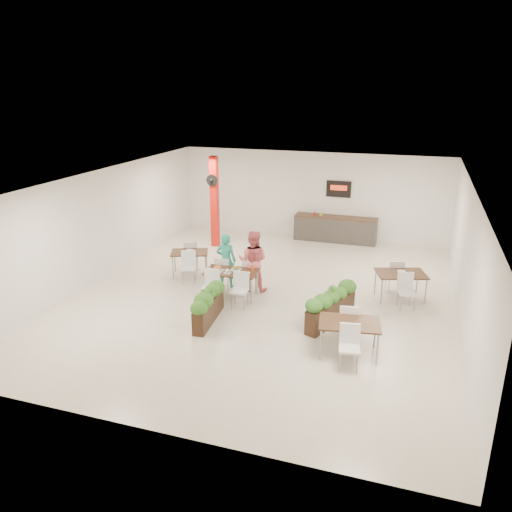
{
  "coord_description": "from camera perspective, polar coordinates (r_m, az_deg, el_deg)",
  "views": [
    {
      "loc": [
        3.74,
        -12.06,
        5.48
      ],
      "look_at": [
        -0.25,
        0.08,
        1.1
      ],
      "focal_mm": 35.0,
      "sensor_mm": 36.0,
      "label": 1
    }
  ],
  "objects": [
    {
      "name": "diner_woman",
      "position": [
        13.85,
        -0.36,
        -0.55
      ],
      "size": [
        0.89,
        0.72,
        1.73
      ],
      "primitive_type": "imported",
      "rotation": [
        0.0,
        0.0,
        3.22
      ],
      "color": "#E7666F",
      "rests_on": "ground"
    },
    {
      "name": "ground",
      "position": [
        13.77,
        0.88,
        -4.54
      ],
      "size": [
        12.0,
        12.0,
        0.0
      ],
      "primitive_type": "plane",
      "color": "beige",
      "rests_on": "ground"
    },
    {
      "name": "side_table_a",
      "position": [
        15.14,
        -7.59,
        0.03
      ],
      "size": [
        1.29,
        1.66,
        0.92
      ],
      "rotation": [
        0.0,
        0.0,
        0.37
      ],
      "color": "black",
      "rests_on": "ground"
    },
    {
      "name": "planter_left",
      "position": [
        12.19,
        -5.47,
        -5.31
      ],
      "size": [
        0.54,
        1.79,
        0.93
      ],
      "rotation": [
        0.0,
        0.0,
        1.67
      ],
      "color": "black",
      "rests_on": "ground"
    },
    {
      "name": "side_table_c",
      "position": [
        10.84,
        10.62,
        -8.0
      ],
      "size": [
        1.39,
        1.67,
        0.92
      ],
      "rotation": [
        0.0,
        0.0,
        0.16
      ],
      "color": "black",
      "rests_on": "ground"
    },
    {
      "name": "room_shell",
      "position": [
        13.1,
        0.92,
        3.54
      ],
      "size": [
        10.1,
        12.1,
        3.22
      ],
      "color": "white",
      "rests_on": "ground"
    },
    {
      "name": "planter_right",
      "position": [
        12.15,
        8.57,
        -5.53
      ],
      "size": [
        0.95,
        1.79,
        0.99
      ],
      "rotation": [
        0.0,
        0.0,
        1.19
      ],
      "color": "black",
      "rests_on": "ground"
    },
    {
      "name": "service_counter",
      "position": [
        18.61,
        9.05,
        3.13
      ],
      "size": [
        3.0,
        0.64,
        2.2
      ],
      "color": "#312E2C",
      "rests_on": "ground"
    },
    {
      "name": "side_table_b",
      "position": [
        13.87,
        16.21,
        -2.31
      ],
      "size": [
        1.48,
        1.67,
        0.92
      ],
      "rotation": [
        0.0,
        0.0,
        0.31
      ],
      "color": "black",
      "rests_on": "ground"
    },
    {
      "name": "red_column",
      "position": [
        17.65,
        -4.77,
        6.3
      ],
      "size": [
        0.4,
        0.41,
        3.2
      ],
      "color": "red",
      "rests_on": "ground"
    },
    {
      "name": "main_table",
      "position": [
        13.48,
        -2.9,
        -2.17
      ],
      "size": [
        1.46,
        1.71,
        0.92
      ],
      "rotation": [
        0.0,
        0.0,
        0.08
      ],
      "color": "black",
      "rests_on": "ground"
    },
    {
      "name": "diner_man",
      "position": [
        14.13,
        -3.44,
        -0.51
      ],
      "size": [
        0.6,
        0.42,
        1.58
      ],
      "primitive_type": "imported",
      "rotation": [
        0.0,
        0.0,
        3.22
      ],
      "color": "teal",
      "rests_on": "ground"
    }
  ]
}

